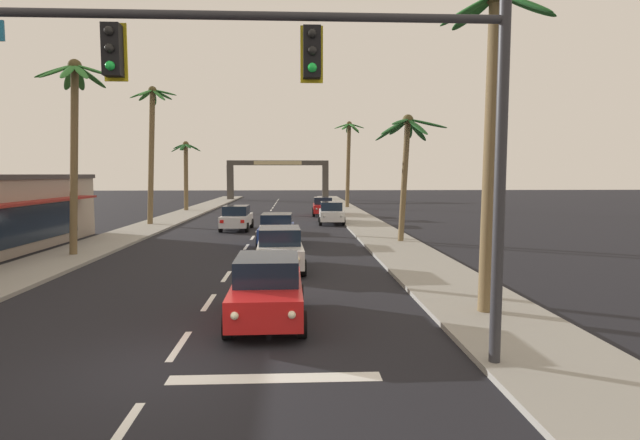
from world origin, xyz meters
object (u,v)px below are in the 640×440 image
(sedan_third_in_queue, at_px, (280,248))
(sedan_oncoming_far, at_px, (237,218))
(palm_left_second, at_px, (74,116))
(palm_right_farthest, at_px, (348,151))
(sedan_lead_at_stop_bar, at_px, (267,288))
(town_gateway_arch, at_px, (278,174))
(traffic_signal_mast, at_px, (323,92))
(sedan_parked_nearest_kerb, at_px, (323,206))
(sedan_fifth_in_queue, at_px, (277,229))
(palm_left_farthest, at_px, (186,165))
(palm_right_second, at_px, (407,145))
(palm_right_nearest, at_px, (493,104))
(palm_left_third, at_px, (152,135))
(sedan_parked_mid_kerb, at_px, (331,213))

(sedan_third_in_queue, xyz_separation_m, sedan_oncoming_far, (-3.39, 14.56, 0.00))
(palm_left_second, distance_m, palm_right_farthest, 36.53)
(sedan_lead_at_stop_bar, height_order, town_gateway_arch, town_gateway_arch)
(traffic_signal_mast, height_order, palm_right_farthest, palm_right_farthest)
(sedan_parked_nearest_kerb, height_order, town_gateway_arch, town_gateway_arch)
(sedan_oncoming_far, xyz_separation_m, town_gateway_arch, (1.43, 40.62, 2.97))
(sedan_third_in_queue, bearing_deg, sedan_fifth_in_queue, 93.06)
(palm_left_farthest, bearing_deg, sedan_third_in_queue, -71.99)
(sedan_parked_nearest_kerb, bearing_deg, palm_right_second, -79.37)
(sedan_fifth_in_queue, xyz_separation_m, palm_left_second, (-8.91, -3.74, 5.54))
(traffic_signal_mast, height_order, palm_right_second, traffic_signal_mast)
(palm_left_farthest, distance_m, palm_right_nearest, 42.54)
(sedan_fifth_in_queue, relative_size, sedan_oncoming_far, 1.00)
(palm_left_third, bearing_deg, sedan_oncoming_far, -27.20)
(sedan_third_in_queue, height_order, sedan_oncoming_far, same)
(palm_right_nearest, bearing_deg, sedan_lead_at_stop_bar, -178.60)
(traffic_signal_mast, bearing_deg, palm_right_nearest, 38.36)
(sedan_third_in_queue, distance_m, sedan_fifth_in_queue, 7.20)
(sedan_parked_nearest_kerb, height_order, palm_right_farthest, palm_right_farthest)
(palm_right_nearest, height_order, palm_right_second, palm_right_nearest)
(palm_right_second, bearing_deg, sedan_lead_at_stop_bar, -115.02)
(sedan_third_in_queue, relative_size, sedan_parked_nearest_kerb, 1.00)
(sedan_oncoming_far, height_order, palm_left_third, palm_left_third)
(sedan_lead_at_stop_bar, distance_m, palm_right_farthest, 44.42)
(palm_left_farthest, distance_m, palm_right_second, 30.20)
(sedan_parked_mid_kerb, relative_size, palm_left_third, 0.44)
(traffic_signal_mast, relative_size, palm_left_second, 1.27)
(sedan_fifth_in_queue, distance_m, palm_left_farthest, 27.30)
(sedan_third_in_queue, xyz_separation_m, sedan_parked_mid_kerb, (3.36, 18.66, 0.00))
(sedan_parked_mid_kerb, relative_size, palm_right_farthest, 0.47)
(sedan_parked_nearest_kerb, xyz_separation_m, town_gateway_arch, (-5.11, 28.63, 2.97))
(sedan_fifth_in_queue, relative_size, palm_right_second, 0.64)
(palm_right_farthest, bearing_deg, palm_left_third, -131.42)
(sedan_fifth_in_queue, bearing_deg, palm_right_nearest, -66.54)
(sedan_lead_at_stop_bar, xyz_separation_m, palm_left_third, (-9.73, 25.06, 5.81))
(sedan_third_in_queue, xyz_separation_m, palm_right_nearest, (5.79, -7.04, 4.77))
(sedan_parked_nearest_kerb, bearing_deg, palm_left_farthest, 157.27)
(sedan_fifth_in_queue, xyz_separation_m, palm_right_second, (7.11, 0.27, 4.55))
(palm_left_second, relative_size, palm_right_nearest, 1.03)
(sedan_lead_at_stop_bar, bearing_deg, sedan_fifth_in_queue, 91.13)
(sedan_parked_mid_kerb, bearing_deg, sedan_parked_nearest_kerb, 91.57)
(palm_right_second, xyz_separation_m, town_gateway_arch, (-8.69, 47.72, -1.57))
(sedan_fifth_in_queue, bearing_deg, palm_left_third, 131.49)
(palm_right_farthest, height_order, town_gateway_arch, palm_right_farthest)
(sedan_lead_at_stop_bar, distance_m, sedan_third_in_queue, 7.19)
(palm_right_farthest, bearing_deg, town_gateway_arch, 114.25)
(sedan_parked_mid_kerb, relative_size, palm_left_second, 0.50)
(sedan_oncoming_far, xyz_separation_m, palm_right_second, (10.12, -7.10, 4.55))
(sedan_parked_mid_kerb, xyz_separation_m, palm_right_nearest, (2.43, -25.70, 4.77))
(palm_left_farthest, xyz_separation_m, palm_right_nearest, (16.27, -39.30, 0.91))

